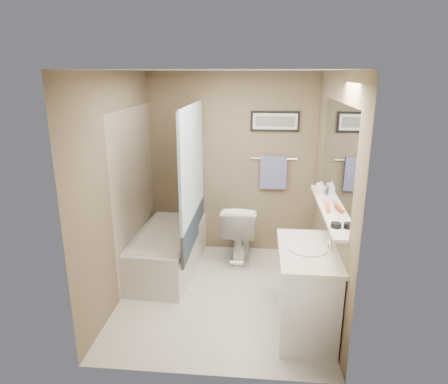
# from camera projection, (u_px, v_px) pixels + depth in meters

# --- Properties ---
(ground) EXTENTS (2.50, 2.50, 0.00)m
(ground) POSITION_uv_depth(u_px,v_px,m) (223.00, 294.00, 4.46)
(ground) COLOR silver
(ground) RESTS_ON ground
(ceiling) EXTENTS (2.20, 2.50, 0.04)m
(ceiling) POSITION_uv_depth(u_px,v_px,m) (223.00, 72.00, 3.77)
(ceiling) COLOR white
(ceiling) RESTS_ON wall_back
(wall_back) EXTENTS (2.20, 0.04, 2.40)m
(wall_back) POSITION_uv_depth(u_px,v_px,m) (232.00, 165.00, 5.28)
(wall_back) COLOR brown
(wall_back) RESTS_ON ground
(wall_front) EXTENTS (2.20, 0.04, 2.40)m
(wall_front) POSITION_uv_depth(u_px,v_px,m) (206.00, 239.00, 2.94)
(wall_front) COLOR brown
(wall_front) RESTS_ON ground
(wall_left) EXTENTS (0.04, 2.50, 2.40)m
(wall_left) POSITION_uv_depth(u_px,v_px,m) (121.00, 189.00, 4.21)
(wall_left) COLOR brown
(wall_left) RESTS_ON ground
(wall_right) EXTENTS (0.04, 2.50, 2.40)m
(wall_right) POSITION_uv_depth(u_px,v_px,m) (329.00, 194.00, 4.01)
(wall_right) COLOR brown
(wall_right) RESTS_ON ground
(tile_surround) EXTENTS (0.02, 1.55, 2.00)m
(tile_surround) POSITION_uv_depth(u_px,v_px,m) (135.00, 193.00, 4.74)
(tile_surround) COLOR tan
(tile_surround) RESTS_ON wall_left
(curtain_rod) EXTENTS (0.02, 1.55, 0.02)m
(curtain_rod) POSITION_uv_depth(u_px,v_px,m) (191.00, 103.00, 4.38)
(curtain_rod) COLOR silver
(curtain_rod) RESTS_ON wall_left
(curtain_upper) EXTENTS (0.03, 1.45, 1.28)m
(curtain_upper) POSITION_uv_depth(u_px,v_px,m) (192.00, 161.00, 4.57)
(curtain_upper) COLOR white
(curtain_upper) RESTS_ON curtain_rod
(curtain_lower) EXTENTS (0.03, 1.45, 0.36)m
(curtain_lower) POSITION_uv_depth(u_px,v_px,m) (194.00, 228.00, 4.80)
(curtain_lower) COLOR #273849
(curtain_lower) RESTS_ON curtain_rod
(mirror) EXTENTS (0.02, 1.60, 1.00)m
(mirror) POSITION_uv_depth(u_px,v_px,m) (336.00, 157.00, 3.75)
(mirror) COLOR silver
(mirror) RESTS_ON wall_right
(shelf) EXTENTS (0.12, 1.60, 0.03)m
(shelf) POSITION_uv_depth(u_px,v_px,m) (326.00, 209.00, 3.90)
(shelf) COLOR silver
(shelf) RESTS_ON wall_right
(towel_bar) EXTENTS (0.60, 0.02, 0.02)m
(towel_bar) POSITION_uv_depth(u_px,v_px,m) (274.00, 159.00, 5.19)
(towel_bar) COLOR silver
(towel_bar) RESTS_ON wall_back
(towel) EXTENTS (0.34, 0.05, 0.44)m
(towel) POSITION_uv_depth(u_px,v_px,m) (273.00, 172.00, 5.22)
(towel) COLOR #8D97CD
(towel) RESTS_ON towel_bar
(art_frame) EXTENTS (0.62, 0.02, 0.26)m
(art_frame) POSITION_uv_depth(u_px,v_px,m) (275.00, 121.00, 5.07)
(art_frame) COLOR black
(art_frame) RESTS_ON wall_back
(art_mat) EXTENTS (0.56, 0.00, 0.20)m
(art_mat) POSITION_uv_depth(u_px,v_px,m) (275.00, 121.00, 5.05)
(art_mat) COLOR white
(art_mat) RESTS_ON art_frame
(art_image) EXTENTS (0.50, 0.00, 0.13)m
(art_image) POSITION_uv_depth(u_px,v_px,m) (275.00, 121.00, 5.05)
(art_image) COLOR #595959
(art_image) RESTS_ON art_mat
(door) EXTENTS (0.80, 0.02, 2.00)m
(door) POSITION_uv_depth(u_px,v_px,m) (281.00, 268.00, 2.94)
(door) COLOR silver
(door) RESTS_ON wall_front
(door_handle) EXTENTS (0.10, 0.02, 0.02)m
(door_handle) POSITION_uv_depth(u_px,v_px,m) (236.00, 263.00, 3.01)
(door_handle) COLOR silver
(door_handle) RESTS_ON door
(bathtub) EXTENTS (0.78, 1.54, 0.50)m
(bathtub) POSITION_uv_depth(u_px,v_px,m) (167.00, 251.00, 4.96)
(bathtub) COLOR silver
(bathtub) RESTS_ON ground
(tub_rim) EXTENTS (0.56, 1.36, 0.02)m
(tub_rim) POSITION_uv_depth(u_px,v_px,m) (166.00, 232.00, 4.89)
(tub_rim) COLOR white
(tub_rim) RESTS_ON bathtub
(toilet) EXTENTS (0.46, 0.78, 0.78)m
(toilet) POSITION_uv_depth(u_px,v_px,m) (240.00, 231.00, 5.19)
(toilet) COLOR white
(toilet) RESTS_ON ground
(vanity) EXTENTS (0.53, 0.92, 0.80)m
(vanity) POSITION_uv_depth(u_px,v_px,m) (307.00, 292.00, 3.74)
(vanity) COLOR white
(vanity) RESTS_ON ground
(countertop) EXTENTS (0.54, 0.96, 0.04)m
(countertop) POSITION_uv_depth(u_px,v_px,m) (309.00, 252.00, 3.62)
(countertop) COLOR beige
(countertop) RESTS_ON vanity
(sink_basin) EXTENTS (0.34, 0.34, 0.01)m
(sink_basin) POSITION_uv_depth(u_px,v_px,m) (308.00, 249.00, 3.61)
(sink_basin) COLOR silver
(sink_basin) RESTS_ON countertop
(faucet_spout) EXTENTS (0.02, 0.02, 0.10)m
(faucet_spout) POSITION_uv_depth(u_px,v_px,m) (331.00, 245.00, 3.58)
(faucet_spout) COLOR white
(faucet_spout) RESTS_ON countertop
(faucet_knob) EXTENTS (0.05, 0.05, 0.05)m
(faucet_knob) POSITION_uv_depth(u_px,v_px,m) (329.00, 243.00, 3.68)
(faucet_knob) COLOR white
(faucet_knob) RESTS_ON countertop
(candle_bowl_near) EXTENTS (0.09, 0.09, 0.04)m
(candle_bowl_near) POSITION_uv_depth(u_px,v_px,m) (336.00, 225.00, 3.39)
(candle_bowl_near) COLOR black
(candle_bowl_near) RESTS_ON shelf
(hair_brush_front) EXTENTS (0.06, 0.22, 0.04)m
(hair_brush_front) POSITION_uv_depth(u_px,v_px,m) (328.00, 207.00, 3.82)
(hair_brush_front) COLOR orange
(hair_brush_front) RESTS_ON shelf
(pink_comb) EXTENTS (0.04, 0.16, 0.01)m
(pink_comb) POSITION_uv_depth(u_px,v_px,m) (324.00, 201.00, 4.06)
(pink_comb) COLOR pink
(pink_comb) RESTS_ON shelf
(glass_jar) EXTENTS (0.08, 0.08, 0.10)m
(glass_jar) POSITION_uv_depth(u_px,v_px,m) (320.00, 188.00, 4.37)
(glass_jar) COLOR white
(glass_jar) RESTS_ON shelf
(soap_bottle) EXTENTS (0.07, 0.07, 0.15)m
(soap_bottle) POSITION_uv_depth(u_px,v_px,m) (321.00, 188.00, 4.28)
(soap_bottle) COLOR #999999
(soap_bottle) RESTS_ON shelf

